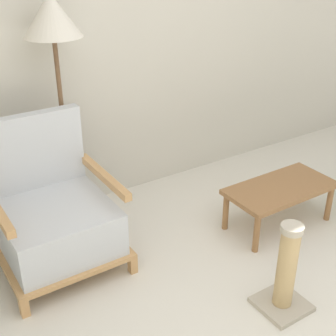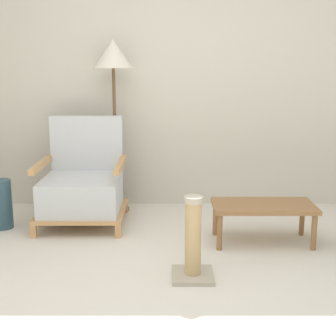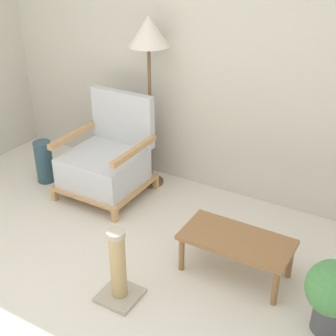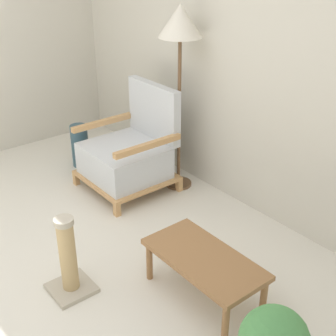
{
  "view_description": "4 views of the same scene",
  "coord_description": "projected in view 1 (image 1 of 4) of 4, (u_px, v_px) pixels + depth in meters",
  "views": [
    {
      "loc": [
        -1.52,
        -0.98,
        1.99
      ],
      "look_at": [
        0.01,
        1.39,
        0.55
      ],
      "focal_mm": 50.0,
      "sensor_mm": 36.0,
      "label": 1
    },
    {
      "loc": [
        0.01,
        -2.54,
        1.42
      ],
      "look_at": [
        0.01,
        1.39,
        0.55
      ],
      "focal_mm": 50.0,
      "sensor_mm": 36.0,
      "label": 2
    },
    {
      "loc": [
        1.74,
        -1.58,
        2.39
      ],
      "look_at": [
        0.01,
        1.39,
        0.55
      ],
      "focal_mm": 50.0,
      "sensor_mm": 36.0,
      "label": 3
    },
    {
      "loc": [
        2.5,
        -0.61,
        2.18
      ],
      "look_at": [
        0.01,
        1.39,
        0.55
      ],
      "focal_mm": 50.0,
      "sensor_mm": 36.0,
      "label": 4
    }
  ],
  "objects": [
    {
      "name": "armchair",
      "position": [
        54.0,
        217.0,
        3.01
      ],
      "size": [
        0.76,
        0.74,
        0.95
      ],
      "color": "tan",
      "rests_on": "ground_plane"
    },
    {
      "name": "wall_back",
      "position": [
        107.0,
        29.0,
        3.4
      ],
      "size": [
        8.0,
        0.06,
        2.7
      ],
      "color": "beige",
      "rests_on": "ground_plane"
    },
    {
      "name": "floor_lamp",
      "position": [
        53.0,
        29.0,
        2.92
      ],
      "size": [
        0.37,
        0.37,
        1.66
      ],
      "color": "brown",
      "rests_on": "ground_plane"
    },
    {
      "name": "scratching_post",
      "position": [
        285.0,
        275.0,
        2.67
      ],
      "size": [
        0.28,
        0.28,
        0.57
      ],
      "color": "#B2A893",
      "rests_on": "ground_plane"
    },
    {
      "name": "coffee_table",
      "position": [
        280.0,
        191.0,
        3.42
      ],
      "size": [
        0.82,
        0.41,
        0.33
      ],
      "color": "olive",
      "rests_on": "ground_plane"
    }
  ]
}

